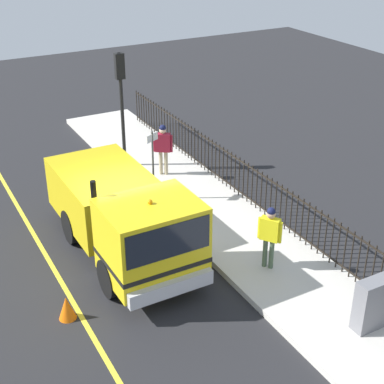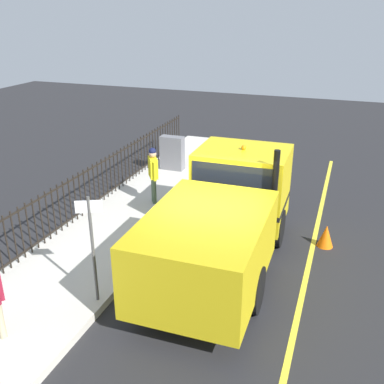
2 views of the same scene
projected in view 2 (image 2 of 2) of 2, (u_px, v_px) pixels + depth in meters
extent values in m
plane|color=#232326|center=(209.00, 273.00, 10.02)|extent=(45.39, 45.39, 0.00)
cube|color=beige|center=(96.00, 248.00, 10.92)|extent=(2.80, 20.63, 0.17)
cube|color=yellow|center=(303.00, 292.00, 9.36)|extent=(0.12, 18.57, 0.01)
cube|color=yellow|center=(242.00, 185.00, 11.24)|extent=(2.26, 1.84, 1.87)
cube|color=black|center=(243.00, 169.00, 11.08)|extent=(2.08, 1.87, 0.82)
cube|color=gold|center=(206.00, 249.00, 8.65)|extent=(2.28, 3.43, 1.44)
cube|color=silver|center=(249.00, 198.00, 12.40)|extent=(2.13, 0.23, 0.36)
cube|color=black|center=(241.00, 199.00, 11.40)|extent=(2.29, 1.86, 0.12)
cylinder|color=black|center=(201.00, 216.00, 11.67)|extent=(0.31, 0.96, 0.96)
cylinder|color=black|center=(277.00, 228.00, 11.06)|extent=(0.31, 0.96, 0.96)
cylinder|color=black|center=(160.00, 271.00, 9.24)|extent=(0.31, 0.96, 0.96)
cylinder|color=black|center=(254.00, 289.00, 8.63)|extent=(0.31, 0.96, 0.96)
sphere|color=orange|center=(244.00, 148.00, 10.86)|extent=(0.12, 0.12, 0.12)
cylinder|color=black|center=(274.00, 198.00, 9.99)|extent=(0.14, 0.14, 2.25)
cube|color=yellow|center=(153.00, 167.00, 12.87)|extent=(0.45, 0.52, 0.60)
sphere|color=tan|center=(153.00, 154.00, 12.71)|extent=(0.22, 0.22, 0.22)
sphere|color=#14193F|center=(152.00, 151.00, 12.68)|extent=(0.21, 0.21, 0.21)
cylinder|color=#4C6047|center=(153.00, 189.00, 13.21)|extent=(0.12, 0.12, 0.81)
cylinder|color=#4C6047|center=(154.00, 191.00, 13.06)|extent=(0.12, 0.12, 0.81)
cylinder|color=yellow|center=(152.00, 165.00, 13.12)|extent=(0.09, 0.09, 0.57)
cylinder|color=yellow|center=(155.00, 171.00, 12.64)|extent=(0.09, 0.09, 0.57)
cylinder|color=tan|center=(0.00, 318.00, 7.66)|extent=(0.13, 0.13, 0.84)
cylinder|color=black|center=(179.00, 130.00, 18.63)|extent=(0.04, 0.04, 1.31)
cylinder|color=black|center=(177.00, 132.00, 18.42)|extent=(0.04, 0.04, 1.31)
cylinder|color=black|center=(175.00, 133.00, 18.22)|extent=(0.04, 0.04, 1.31)
cylinder|color=black|center=(172.00, 134.00, 18.01)|extent=(0.04, 0.04, 1.31)
cylinder|color=black|center=(170.00, 136.00, 17.80)|extent=(0.04, 0.04, 1.31)
cylinder|color=black|center=(168.00, 137.00, 17.59)|extent=(0.04, 0.04, 1.31)
cylinder|color=black|center=(166.00, 139.00, 17.38)|extent=(0.04, 0.04, 1.31)
cylinder|color=black|center=(163.00, 140.00, 17.17)|extent=(0.04, 0.04, 1.31)
cylinder|color=black|center=(161.00, 142.00, 16.96)|extent=(0.04, 0.04, 1.31)
cylinder|color=black|center=(158.00, 144.00, 16.76)|extent=(0.04, 0.04, 1.31)
cylinder|color=black|center=(156.00, 145.00, 16.55)|extent=(0.04, 0.04, 1.31)
cylinder|color=black|center=(153.00, 147.00, 16.34)|extent=(0.04, 0.04, 1.31)
cylinder|color=black|center=(150.00, 149.00, 16.13)|extent=(0.04, 0.04, 1.31)
cylinder|color=black|center=(147.00, 151.00, 15.92)|extent=(0.04, 0.04, 1.31)
cylinder|color=black|center=(144.00, 153.00, 15.71)|extent=(0.04, 0.04, 1.31)
cylinder|color=black|center=(141.00, 155.00, 15.51)|extent=(0.04, 0.04, 1.31)
cylinder|color=black|center=(138.00, 157.00, 15.30)|extent=(0.04, 0.04, 1.31)
cylinder|color=black|center=(135.00, 159.00, 15.09)|extent=(0.04, 0.04, 1.31)
cylinder|color=black|center=(132.00, 161.00, 14.88)|extent=(0.04, 0.04, 1.31)
cylinder|color=black|center=(129.00, 163.00, 14.67)|extent=(0.04, 0.04, 1.31)
cylinder|color=black|center=(125.00, 165.00, 14.46)|extent=(0.04, 0.04, 1.31)
cylinder|color=black|center=(122.00, 167.00, 14.25)|extent=(0.04, 0.04, 1.31)
cylinder|color=black|center=(118.00, 170.00, 14.05)|extent=(0.04, 0.04, 1.31)
cylinder|color=black|center=(115.00, 172.00, 13.84)|extent=(0.04, 0.04, 1.31)
cylinder|color=black|center=(111.00, 175.00, 13.63)|extent=(0.04, 0.04, 1.31)
cylinder|color=black|center=(107.00, 177.00, 13.42)|extent=(0.04, 0.04, 1.31)
cylinder|color=black|center=(103.00, 180.00, 13.21)|extent=(0.04, 0.04, 1.31)
cylinder|color=black|center=(99.00, 183.00, 13.00)|extent=(0.04, 0.04, 1.31)
cylinder|color=black|center=(94.00, 185.00, 12.79)|extent=(0.04, 0.04, 1.31)
cylinder|color=black|center=(90.00, 188.00, 12.59)|extent=(0.04, 0.04, 1.31)
cylinder|color=black|center=(85.00, 191.00, 12.38)|extent=(0.04, 0.04, 1.31)
cylinder|color=black|center=(80.00, 194.00, 12.17)|extent=(0.04, 0.04, 1.31)
cylinder|color=black|center=(75.00, 198.00, 11.96)|extent=(0.04, 0.04, 1.31)
cylinder|color=black|center=(70.00, 201.00, 11.75)|extent=(0.04, 0.04, 1.31)
cylinder|color=black|center=(65.00, 204.00, 11.54)|extent=(0.04, 0.04, 1.31)
cylinder|color=black|center=(59.00, 208.00, 11.34)|extent=(0.04, 0.04, 1.31)
cylinder|color=black|center=(54.00, 212.00, 11.13)|extent=(0.04, 0.04, 1.31)
cylinder|color=black|center=(48.00, 216.00, 10.92)|extent=(0.04, 0.04, 1.31)
cylinder|color=black|center=(42.00, 220.00, 10.71)|extent=(0.04, 0.04, 1.31)
cylinder|color=black|center=(35.00, 224.00, 10.50)|extent=(0.04, 0.04, 1.31)
cylinder|color=black|center=(28.00, 228.00, 10.29)|extent=(0.04, 0.04, 1.31)
cylinder|color=black|center=(22.00, 233.00, 10.08)|extent=(0.04, 0.04, 1.31)
cylinder|color=black|center=(14.00, 237.00, 9.88)|extent=(0.04, 0.04, 1.31)
cylinder|color=black|center=(7.00, 242.00, 9.67)|extent=(0.04, 0.04, 1.31)
cube|color=black|center=(48.00, 194.00, 10.81)|extent=(0.04, 17.54, 0.04)
cube|color=black|center=(53.00, 231.00, 11.21)|extent=(0.04, 17.54, 0.04)
cube|color=slate|center=(172.00, 153.00, 15.82)|extent=(0.83, 0.37, 1.22)
cone|color=orange|center=(326.00, 236.00, 11.06)|extent=(0.40, 0.40, 0.58)
cylinder|color=#4C4C4C|center=(93.00, 250.00, 8.41)|extent=(0.06, 0.06, 2.25)
cube|color=white|center=(89.00, 207.00, 8.06)|extent=(0.46, 0.24, 0.24)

